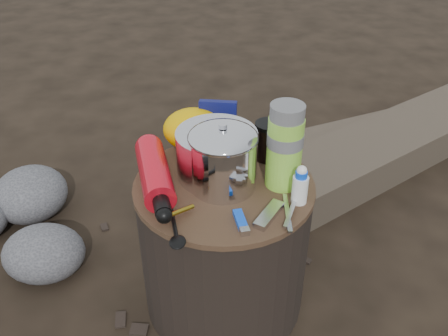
{
  "coord_description": "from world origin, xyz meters",
  "views": [
    {
      "loc": [
        0.02,
        -1.02,
        1.17
      ],
      "look_at": [
        0.0,
        0.0,
        0.48
      ],
      "focal_mm": 38.96,
      "sensor_mm": 36.0,
      "label": 1
    }
  ],
  "objects_px": {
    "log_main": "(374,153)",
    "camping_pot": "(223,157)",
    "travel_mug": "(268,141)",
    "thermos": "(285,147)",
    "stump": "(224,245)",
    "fuel_bottle": "(154,172)"
  },
  "relations": [
    {
      "from": "log_main",
      "to": "thermos",
      "type": "distance_m",
      "value": 0.98
    },
    {
      "from": "thermos",
      "to": "travel_mug",
      "type": "bearing_deg",
      "value": 103.99
    },
    {
      "from": "stump",
      "to": "thermos",
      "type": "xyz_separation_m",
      "value": [
        0.15,
        0.0,
        0.33
      ]
    },
    {
      "from": "stump",
      "to": "log_main",
      "type": "xyz_separation_m",
      "value": [
        0.63,
        0.72,
        -0.14
      ]
    },
    {
      "from": "travel_mug",
      "to": "thermos",
      "type": "bearing_deg",
      "value": -76.01
    },
    {
      "from": "stump",
      "to": "fuel_bottle",
      "type": "relative_size",
      "value": 1.46
    },
    {
      "from": "camping_pot",
      "to": "fuel_bottle",
      "type": "distance_m",
      "value": 0.18
    },
    {
      "from": "fuel_bottle",
      "to": "travel_mug",
      "type": "height_order",
      "value": "travel_mug"
    },
    {
      "from": "log_main",
      "to": "thermos",
      "type": "height_order",
      "value": "thermos"
    },
    {
      "from": "log_main",
      "to": "fuel_bottle",
      "type": "xyz_separation_m",
      "value": [
        -0.8,
        -0.73,
        0.4
      ]
    },
    {
      "from": "log_main",
      "to": "camping_pot",
      "type": "height_order",
      "value": "camping_pot"
    },
    {
      "from": "thermos",
      "to": "travel_mug",
      "type": "distance_m",
      "value": 0.14
    },
    {
      "from": "log_main",
      "to": "travel_mug",
      "type": "distance_m",
      "value": 0.88
    },
    {
      "from": "camping_pot",
      "to": "fuel_bottle",
      "type": "bearing_deg",
      "value": -179.6
    },
    {
      "from": "camping_pot",
      "to": "thermos",
      "type": "relative_size",
      "value": 0.76
    },
    {
      "from": "fuel_bottle",
      "to": "thermos",
      "type": "xyz_separation_m",
      "value": [
        0.33,
        0.01,
        0.07
      ]
    },
    {
      "from": "thermos",
      "to": "fuel_bottle",
      "type": "bearing_deg",
      "value": -177.96
    },
    {
      "from": "log_main",
      "to": "camping_pot",
      "type": "bearing_deg",
      "value": -77.26
    },
    {
      "from": "log_main",
      "to": "thermos",
      "type": "relative_size",
      "value": 7.87
    },
    {
      "from": "camping_pot",
      "to": "thermos",
      "type": "height_order",
      "value": "thermos"
    },
    {
      "from": "stump",
      "to": "fuel_bottle",
      "type": "distance_m",
      "value": 0.31
    },
    {
      "from": "log_main",
      "to": "stump",
      "type": "bearing_deg",
      "value": -77.4
    }
  ]
}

